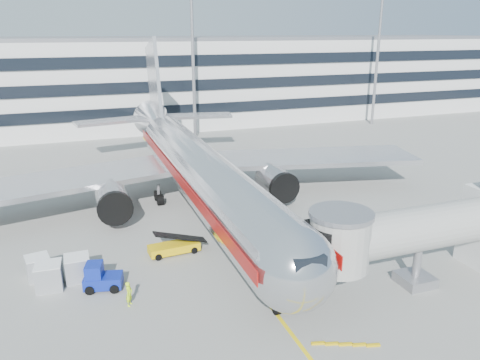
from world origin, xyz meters
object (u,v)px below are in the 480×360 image
object	(u,v)px
cargo_container_front	(78,268)
ramp_worker	(129,294)
cargo_container_left	(38,267)
baggage_tug	(101,278)
belt_loader	(174,247)
cargo_container_right	(49,276)
main_jet	(194,166)

from	to	relation	value
cargo_container_front	ramp_worker	size ratio (longest dim) A/B	1.07
cargo_container_left	baggage_tug	bearing A→B (deg)	-36.74
belt_loader	cargo_container_right	bearing A→B (deg)	-166.13
cargo_container_left	cargo_container_right	distance (m)	1.91
belt_loader	ramp_worker	bearing A→B (deg)	-124.34
belt_loader	cargo_container_right	size ratio (longest dim) A/B	2.32
belt_loader	baggage_tug	size ratio (longest dim) A/B	1.52
baggage_tug	cargo_container_right	world-z (taller)	baggage_tug
ramp_worker	main_jet	bearing A→B (deg)	0.57
cargo_container_right	cargo_container_front	world-z (taller)	cargo_container_right
belt_loader	cargo_container_front	bearing A→B (deg)	-167.11
cargo_container_left	main_jet	bearing A→B (deg)	35.21
cargo_container_right	baggage_tug	bearing A→B (deg)	-21.21
cargo_container_left	belt_loader	bearing A→B (deg)	2.89
ramp_worker	belt_loader	bearing A→B (deg)	-5.40
main_jet	baggage_tug	bearing A→B (deg)	-127.74
main_jet	baggage_tug	xyz separation A→B (m)	(-10.00, -12.92, -3.42)
belt_loader	baggage_tug	xyz separation A→B (m)	(-5.81, -3.51, 0.25)
belt_loader	ramp_worker	distance (m)	7.53
belt_loader	cargo_container_left	distance (m)	9.86
belt_loader	ramp_worker	xyz separation A→B (m)	(-4.25, -6.22, 0.26)
baggage_tug	cargo_container_right	size ratio (longest dim) A/B	1.53
main_jet	ramp_worker	world-z (taller)	main_jet
belt_loader	ramp_worker	size ratio (longest dim) A/B	2.54
cargo_container_left	cargo_container_right	bearing A→B (deg)	-66.27
cargo_container_left	cargo_container_front	distance (m)	2.86
belt_loader	cargo_container_front	distance (m)	7.42
baggage_tug	cargo_container_left	bearing A→B (deg)	143.26
belt_loader	cargo_container_left	size ratio (longest dim) A/B	2.31
main_jet	cargo_container_right	distance (m)	17.96
baggage_tug	cargo_container_front	xyz separation A→B (m)	(-1.42, 1.86, 0.07)
ramp_worker	cargo_container_left	bearing A→B (deg)	73.30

